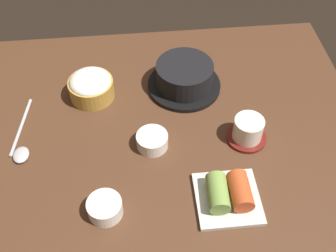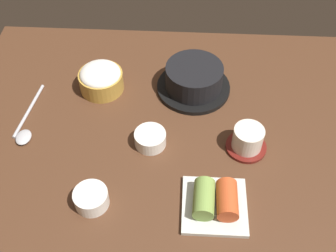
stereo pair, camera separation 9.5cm
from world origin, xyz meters
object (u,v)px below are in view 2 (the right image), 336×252
at_px(kimchi_plate, 215,202).
at_px(spoon, 26,127).
at_px(side_bowl_near, 91,198).
at_px(stone_pot, 194,79).
at_px(banchan_cup_center, 150,138).
at_px(rice_bowl, 101,78).
at_px(tea_cup_with_saucer, 248,140).

relative_size(kimchi_plate, spoon, 0.66).
bearing_deg(side_bowl_near, spoon, 135.31).
height_order(stone_pot, banchan_cup_center, stone_pot).
distance_m(rice_bowl, spoon, 0.22).
bearing_deg(stone_pot, tea_cup_with_saucer, -56.66).
relative_size(stone_pot, spoon, 0.95).
relative_size(tea_cup_with_saucer, kimchi_plate, 0.70).
bearing_deg(stone_pot, side_bowl_near, -120.31).
bearing_deg(spoon, kimchi_plate, -22.80).
xyz_separation_m(stone_pot, rice_bowl, (-0.24, -0.01, -0.00)).
xyz_separation_m(rice_bowl, spoon, (-0.16, -0.15, -0.03)).
bearing_deg(banchan_cup_center, rice_bowl, 128.47).
bearing_deg(side_bowl_near, kimchi_plate, 0.90).
bearing_deg(spoon, side_bowl_near, -44.69).
bearing_deg(tea_cup_with_saucer, rice_bowl, 153.78).
distance_m(rice_bowl, banchan_cup_center, 0.23).
distance_m(kimchi_plate, side_bowl_near, 0.25).
xyz_separation_m(banchan_cup_center, kimchi_plate, (0.14, -0.16, 0.00)).
bearing_deg(stone_pot, kimchi_plate, -82.15).
relative_size(rice_bowl, kimchi_plate, 0.85).
xyz_separation_m(stone_pot, banchan_cup_center, (-0.10, -0.19, -0.02)).
height_order(stone_pot, rice_bowl, stone_pot).
height_order(side_bowl_near, spoon, side_bowl_near).
bearing_deg(side_bowl_near, stone_pot, 59.69).
relative_size(tea_cup_with_saucer, banchan_cup_center, 1.28).
bearing_deg(stone_pot, spoon, -158.28).
relative_size(banchan_cup_center, side_bowl_near, 1.02).
distance_m(stone_pot, banchan_cup_center, 0.21).
bearing_deg(rice_bowl, side_bowl_near, -84.51).
height_order(banchan_cup_center, kimchi_plate, kimchi_plate).
xyz_separation_m(rice_bowl, kimchi_plate, (0.29, -0.34, -0.01)).
relative_size(tea_cup_with_saucer, side_bowl_near, 1.31).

